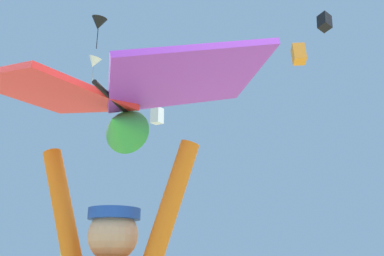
{
  "coord_description": "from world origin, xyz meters",
  "views": [
    {
      "loc": [
        0.57,
        -2.1,
        1.37
      ],
      "look_at": [
        -0.04,
        2.4,
        2.92
      ],
      "focal_mm": 37.49,
      "sensor_mm": 36.0,
      "label": 1
    }
  ],
  "objects": [
    {
      "name": "distant_kite_black_high_left",
      "position": [
        6.87,
        24.54,
        18.41
      ],
      "size": [
        1.22,
        1.37,
        1.49
      ],
      "color": "black"
    },
    {
      "name": "held_stunt_kite",
      "position": [
        -0.05,
        -0.34,
        2.15
      ],
      "size": [
        1.61,
        0.91,
        0.38
      ],
      "color": "black"
    },
    {
      "name": "distant_kite_orange_mid_left",
      "position": [
        4.13,
        20.37,
        13.6
      ],
      "size": [
        0.83,
        0.97,
        1.3
      ],
      "color": "orange"
    },
    {
      "name": "distant_kite_white_high_right",
      "position": [
        -11.04,
        25.12,
        16.67
      ],
      "size": [
        1.3,
        1.28,
        2.62
      ],
      "color": "white"
    },
    {
      "name": "distant_kite_white_low_left",
      "position": [
        -6.74,
        29.4,
        13.46
      ],
      "size": [
        1.12,
        1.2,
        1.43
      ],
      "color": "white"
    },
    {
      "name": "distant_kite_black_mid_right",
      "position": [
        -6.79,
        15.32,
        13.44
      ],
      "size": [
        1.26,
        1.26,
        1.92
      ],
      "color": "black"
    }
  ]
}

